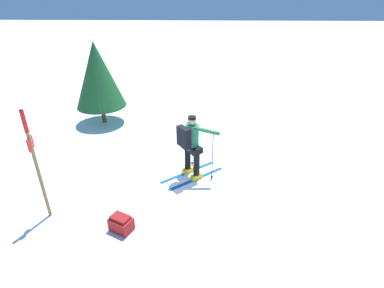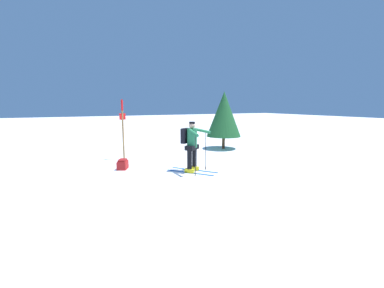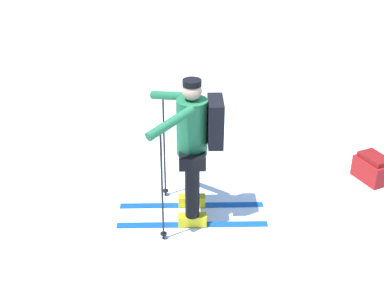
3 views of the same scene
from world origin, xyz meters
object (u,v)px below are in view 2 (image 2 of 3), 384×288
(skier, at_px, (191,143))
(dropped_backpack, at_px, (123,164))
(pine_tree, at_px, (224,114))
(trail_marker, at_px, (123,124))

(skier, height_order, dropped_backpack, skier)
(dropped_backpack, bearing_deg, pine_tree, -70.22)
(trail_marker, relative_size, pine_tree, 0.85)
(trail_marker, height_order, pine_tree, pine_tree)
(skier, bearing_deg, dropped_backpack, 56.18)
(pine_tree, bearing_deg, skier, 133.80)
(trail_marker, bearing_deg, pine_tree, -86.56)
(skier, distance_m, dropped_backpack, 2.41)
(skier, relative_size, pine_tree, 0.59)
(dropped_backpack, height_order, pine_tree, pine_tree)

